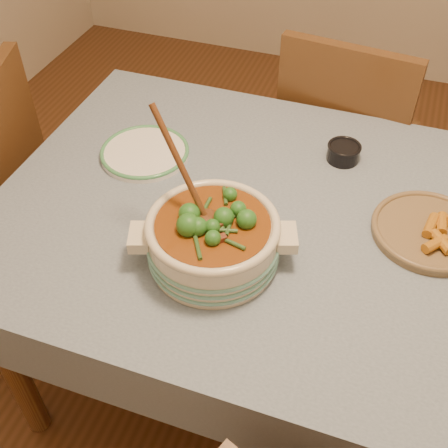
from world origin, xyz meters
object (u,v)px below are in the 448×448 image
object	(u,v)px
white_plate	(145,152)
chair_far	(344,140)
fried_plate	(430,230)
dining_table	(308,247)
stew_casserole	(213,237)
condiment_bowl	(344,151)

from	to	relation	value
white_plate	chair_far	distance (m)	0.80
fried_plate	chair_far	distance (m)	0.74
dining_table	white_plate	bearing A→B (deg)	167.52
stew_casserole	fried_plate	distance (m)	0.55
stew_casserole	chair_far	size ratio (longest dim) A/B	0.41
stew_casserole	white_plate	distance (m)	0.46
chair_far	dining_table	bearing A→B (deg)	98.05
fried_plate	stew_casserole	bearing A→B (deg)	-151.95
dining_table	stew_casserole	bearing A→B (deg)	-134.07
stew_casserole	condiment_bowl	size ratio (longest dim) A/B	3.60
fried_plate	condiment_bowl	bearing A→B (deg)	137.94
stew_casserole	condiment_bowl	distance (m)	0.54
fried_plate	chair_far	world-z (taller)	chair_far
stew_casserole	chair_far	xyz separation A→B (m)	(0.18, 0.89, -0.29)
stew_casserole	fried_plate	size ratio (longest dim) A/B	1.30
white_plate	chair_far	world-z (taller)	chair_far
dining_table	fried_plate	bearing A→B (deg)	10.68
condiment_bowl	fried_plate	size ratio (longest dim) A/B	0.36
dining_table	fried_plate	xyz separation A→B (m)	(0.28, 0.05, 0.11)
dining_table	white_plate	size ratio (longest dim) A/B	5.00
stew_casserole	chair_far	world-z (taller)	stew_casserole
condiment_bowl	chair_far	size ratio (longest dim) A/B	0.11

